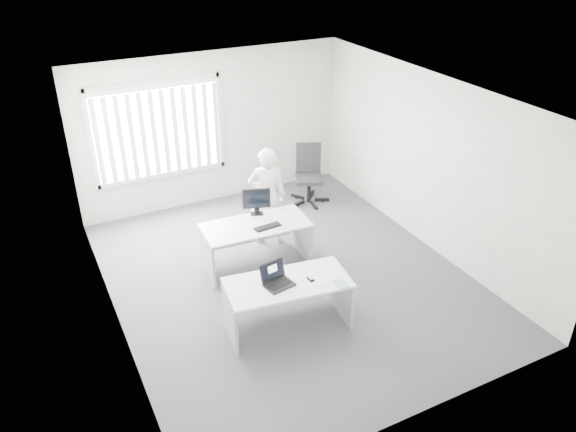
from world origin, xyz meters
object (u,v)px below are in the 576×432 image
desk_near (288,295)px  office_chair (309,184)px  desk_far (256,236)px  laptop (279,277)px  person (267,196)px  monitor (256,202)px

desk_near → office_chair: bearing=64.8°
desk_near → desk_far: desk_far is taller
desk_near → laptop: laptop is taller
office_chair → desk_near: bearing=-98.9°
desk_near → desk_far: bearing=89.1°
desk_far → person: person is taller
office_chair → monitor: size_ratio=2.57×
person → laptop: 2.30m
desk_near → office_chair: size_ratio=1.51×
desk_far → office_chair: (1.79, 1.58, -0.18)m
desk_far → office_chair: 2.40m
desk_near → monitor: monitor is taller
monitor → desk_near: bearing=-83.8°
office_chair → laptop: 3.86m
desk_far → person: (0.46, 0.57, 0.31)m
desk_near → monitor: 1.92m
laptop → desk_far: bearing=66.6°
office_chair → person: 1.74m
desk_far → laptop: 1.65m
office_chair → person: (-1.33, -1.01, 0.50)m
office_chair → monitor: (-1.64, -1.30, 0.60)m
desk_near → monitor: size_ratio=3.89×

